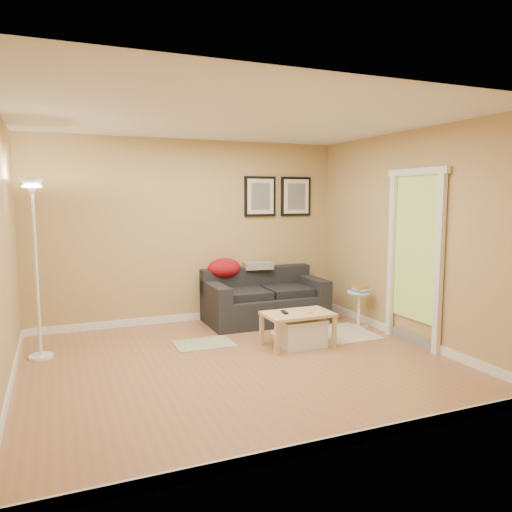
% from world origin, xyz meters
% --- Properties ---
extents(floor, '(4.50, 4.50, 0.00)m').
position_xyz_m(floor, '(0.00, 0.00, 0.00)').
color(floor, '#A46546').
rests_on(floor, ground).
extents(ceiling, '(4.50, 4.50, 0.00)m').
position_xyz_m(ceiling, '(0.00, 0.00, 2.60)').
color(ceiling, white).
rests_on(ceiling, wall_back).
extents(wall_back, '(4.50, 0.00, 4.50)m').
position_xyz_m(wall_back, '(0.00, 2.00, 1.30)').
color(wall_back, tan).
rests_on(wall_back, ground).
extents(wall_front, '(4.50, 0.00, 4.50)m').
position_xyz_m(wall_front, '(0.00, -2.00, 1.30)').
color(wall_front, tan).
rests_on(wall_front, ground).
extents(wall_left, '(0.00, 4.00, 4.00)m').
position_xyz_m(wall_left, '(-2.25, 0.00, 1.30)').
color(wall_left, tan).
rests_on(wall_left, ground).
extents(wall_right, '(0.00, 4.00, 4.00)m').
position_xyz_m(wall_right, '(2.25, 0.00, 1.30)').
color(wall_right, tan).
rests_on(wall_right, ground).
extents(baseboard_back, '(4.50, 0.02, 0.10)m').
position_xyz_m(baseboard_back, '(0.00, 1.99, 0.05)').
color(baseboard_back, white).
rests_on(baseboard_back, ground).
extents(baseboard_front, '(4.50, 0.02, 0.10)m').
position_xyz_m(baseboard_front, '(0.00, -1.99, 0.05)').
color(baseboard_front, white).
rests_on(baseboard_front, ground).
extents(baseboard_left, '(0.02, 4.00, 0.10)m').
position_xyz_m(baseboard_left, '(-2.24, 0.00, 0.05)').
color(baseboard_left, white).
rests_on(baseboard_left, ground).
extents(baseboard_right, '(0.02, 4.00, 0.10)m').
position_xyz_m(baseboard_right, '(2.24, 0.00, 0.05)').
color(baseboard_right, white).
rests_on(baseboard_right, ground).
extents(sofa, '(1.70, 0.90, 0.75)m').
position_xyz_m(sofa, '(0.97, 1.53, 0.38)').
color(sofa, black).
rests_on(sofa, ground).
extents(red_throw, '(0.48, 0.36, 0.28)m').
position_xyz_m(red_throw, '(0.45, 1.82, 0.77)').
color(red_throw, '#A60F1E').
rests_on(red_throw, sofa).
extents(plaid_throw, '(0.45, 0.32, 0.10)m').
position_xyz_m(plaid_throw, '(0.98, 1.81, 0.78)').
color(plaid_throw, tan).
rests_on(plaid_throw, sofa).
extents(framed_print_left, '(0.50, 0.04, 0.60)m').
position_xyz_m(framed_print_left, '(1.08, 1.98, 1.80)').
color(framed_print_left, black).
rests_on(framed_print_left, wall_back).
extents(framed_print_right, '(0.50, 0.04, 0.60)m').
position_xyz_m(framed_print_right, '(1.68, 1.98, 1.80)').
color(framed_print_right, black).
rests_on(framed_print_right, wall_back).
extents(area_rug, '(1.25, 0.85, 0.01)m').
position_xyz_m(area_rug, '(1.41, 0.54, 0.01)').
color(area_rug, beige).
rests_on(area_rug, ground).
extents(green_runner, '(0.70, 0.50, 0.01)m').
position_xyz_m(green_runner, '(-0.17, 0.79, 0.01)').
color(green_runner, '#668C4C').
rests_on(green_runner, ground).
extents(coffee_table, '(0.83, 0.52, 0.41)m').
position_xyz_m(coffee_table, '(0.87, 0.30, 0.21)').
color(coffee_table, '#DCB286').
rests_on(coffee_table, ground).
extents(remote_control, '(0.07, 0.17, 0.02)m').
position_xyz_m(remote_control, '(0.71, 0.34, 0.42)').
color(remote_control, black).
rests_on(remote_control, coffee_table).
extents(tape_roll, '(0.07, 0.07, 0.03)m').
position_xyz_m(tape_roll, '(0.97, 0.20, 0.43)').
color(tape_roll, yellow).
rests_on(tape_roll, coffee_table).
extents(storage_bin, '(0.55, 0.40, 0.34)m').
position_xyz_m(storage_bin, '(0.90, 0.28, 0.17)').
color(storage_bin, white).
rests_on(storage_bin, ground).
extents(side_table, '(0.33, 0.33, 0.51)m').
position_xyz_m(side_table, '(2.02, 0.71, 0.25)').
color(side_table, white).
rests_on(side_table, ground).
extents(book_stack, '(0.24, 0.28, 0.07)m').
position_xyz_m(book_stack, '(2.03, 0.69, 0.55)').
color(book_stack, teal).
rests_on(book_stack, side_table).
extents(floor_lamp, '(0.26, 0.26, 2.01)m').
position_xyz_m(floor_lamp, '(-2.00, 0.99, 0.95)').
color(floor_lamp, white).
rests_on(floor_lamp, ground).
extents(doorway, '(0.12, 1.01, 2.13)m').
position_xyz_m(doorway, '(2.20, -0.15, 1.02)').
color(doorway, white).
rests_on(doorway, ground).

